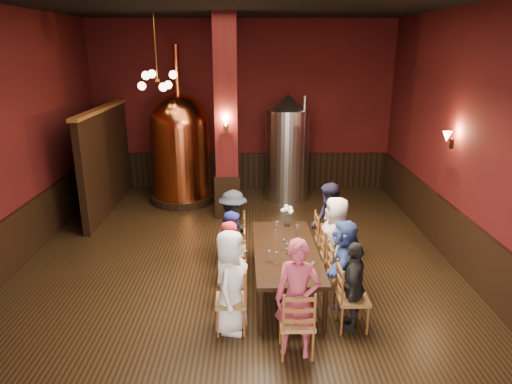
{
  "coord_description": "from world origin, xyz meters",
  "views": [
    {
      "loc": [
        0.28,
        -7.34,
        3.81
      ],
      "look_at": [
        0.34,
        0.2,
        1.4
      ],
      "focal_mm": 32.0,
      "sensor_mm": 36.0,
      "label": 1
    }
  ],
  "objects_px": {
    "person_1": "(232,263)",
    "person_2": "(232,248)",
    "copper_kettle": "(181,147)",
    "dining_table": "(286,253)",
    "rose_vase": "(287,212)",
    "person_0": "(231,282)",
    "steel_vessel": "(287,148)"
  },
  "relations": [
    {
      "from": "person_0",
      "to": "copper_kettle",
      "type": "xyz_separation_m",
      "value": [
        -1.49,
        5.62,
        0.66
      ]
    },
    {
      "from": "person_1",
      "to": "copper_kettle",
      "type": "bearing_deg",
      "value": 1.2
    },
    {
      "from": "dining_table",
      "to": "rose_vase",
      "type": "height_order",
      "value": "rose_vase"
    },
    {
      "from": "rose_vase",
      "to": "steel_vessel",
      "type": "bearing_deg",
      "value": 86.06
    },
    {
      "from": "dining_table",
      "to": "steel_vessel",
      "type": "relative_size",
      "value": 0.9
    },
    {
      "from": "copper_kettle",
      "to": "rose_vase",
      "type": "relative_size",
      "value": 10.04
    },
    {
      "from": "steel_vessel",
      "to": "dining_table",
      "type": "bearing_deg",
      "value": -94.23
    },
    {
      "from": "person_2",
      "to": "copper_kettle",
      "type": "relative_size",
      "value": 0.33
    },
    {
      "from": "person_1",
      "to": "person_0",
      "type": "bearing_deg",
      "value": 166.02
    },
    {
      "from": "copper_kettle",
      "to": "person_1",
      "type": "bearing_deg",
      "value": -73.4
    },
    {
      "from": "person_0",
      "to": "copper_kettle",
      "type": "relative_size",
      "value": 0.39
    },
    {
      "from": "dining_table",
      "to": "person_1",
      "type": "height_order",
      "value": "person_1"
    },
    {
      "from": "steel_vessel",
      "to": "rose_vase",
      "type": "height_order",
      "value": "steel_vessel"
    },
    {
      "from": "dining_table",
      "to": "person_0",
      "type": "distance_m",
      "value": 1.31
    },
    {
      "from": "person_1",
      "to": "person_2",
      "type": "bearing_deg",
      "value": -13.98
    },
    {
      "from": "rose_vase",
      "to": "copper_kettle",
      "type": "bearing_deg",
      "value": 123.82
    },
    {
      "from": "person_0",
      "to": "person_1",
      "type": "distance_m",
      "value": 0.67
    },
    {
      "from": "person_2",
      "to": "steel_vessel",
      "type": "height_order",
      "value": "steel_vessel"
    },
    {
      "from": "person_0",
      "to": "person_2",
      "type": "relative_size",
      "value": 1.16
    },
    {
      "from": "person_2",
      "to": "rose_vase",
      "type": "relative_size",
      "value": 3.33
    },
    {
      "from": "copper_kettle",
      "to": "steel_vessel",
      "type": "xyz_separation_m",
      "value": [
        2.67,
        0.18,
        -0.06
      ]
    },
    {
      "from": "dining_table",
      "to": "person_2",
      "type": "relative_size",
      "value": 1.9
    },
    {
      "from": "dining_table",
      "to": "person_0",
      "type": "xyz_separation_m",
      "value": [
        -0.82,
        -1.02,
        0.06
      ]
    },
    {
      "from": "person_0",
      "to": "person_2",
      "type": "xyz_separation_m",
      "value": [
        -0.03,
        1.33,
        -0.1
      ]
    },
    {
      "from": "person_2",
      "to": "person_0",
      "type": "bearing_deg",
      "value": 169.31
    },
    {
      "from": "copper_kettle",
      "to": "rose_vase",
      "type": "distance_m",
      "value": 4.35
    },
    {
      "from": "person_1",
      "to": "rose_vase",
      "type": "xyz_separation_m",
      "value": [
        0.94,
        1.35,
        0.32
      ]
    },
    {
      "from": "copper_kettle",
      "to": "dining_table",
      "type": "bearing_deg",
      "value": -63.26
    },
    {
      "from": "dining_table",
      "to": "copper_kettle",
      "type": "relative_size",
      "value": 0.63
    },
    {
      "from": "copper_kettle",
      "to": "steel_vessel",
      "type": "relative_size",
      "value": 1.44
    },
    {
      "from": "person_1",
      "to": "copper_kettle",
      "type": "xyz_separation_m",
      "value": [
        -1.48,
        4.96,
        0.72
      ]
    },
    {
      "from": "steel_vessel",
      "to": "person_0",
      "type": "bearing_deg",
      "value": -101.48
    }
  ]
}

